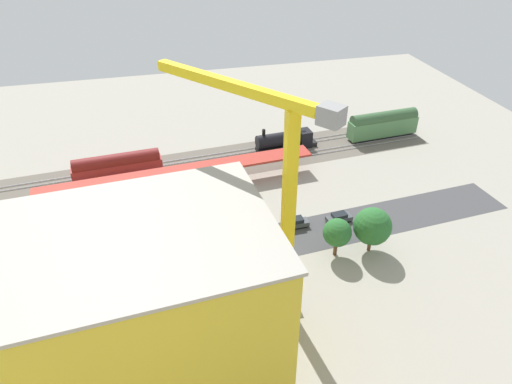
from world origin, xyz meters
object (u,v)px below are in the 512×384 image
at_px(traffic_light, 177,220).
at_px(street_tree_4, 372,226).
at_px(parked_car_6, 56,264).
at_px(street_tree_5, 206,248).
at_px(freight_coach_far, 118,168).
at_px(parked_car_0, 339,218).
at_px(tower_crane, 274,189).
at_px(box_truck_0, 78,282).
at_px(platform_canopy_near, 180,171).
at_px(box_truck_1, 60,292).
at_px(parked_car_7, 11,269).
at_px(parked_car_5, 115,252).
at_px(street_tree_0, 211,250).
at_px(parked_car_3, 207,237).
at_px(parked_car_4, 159,245).
at_px(construction_building, 92,321).
at_px(street_tree_2, 140,260).
at_px(parked_car_1, 295,223).
at_px(passenger_coach, 383,124).
at_px(street_tree_1, 337,233).
at_px(locomotive, 287,141).
at_px(parked_car_2, 253,232).
at_px(box_truck_2, 62,280).

bearing_deg(traffic_light, street_tree_4, 161.06).
distance_m(parked_car_6, street_tree_5, 23.45).
xyz_separation_m(freight_coach_far, parked_car_0, (-36.30, 22.32, -2.51)).
xyz_separation_m(tower_crane, street_tree_5, (7.94, -6.49, -12.73)).
bearing_deg(box_truck_0, platform_canopy_near, -126.31).
bearing_deg(tower_crane, box_truck_1, -13.15).
bearing_deg(parked_car_7, parked_car_5, 179.80).
bearing_deg(street_tree_0, box_truck_0, -3.90).
relative_size(parked_car_3, parked_car_4, 1.15).
xyz_separation_m(construction_building, traffic_light, (-10.77, -23.60, -5.68)).
xyz_separation_m(construction_building, box_truck_1, (6.26, -14.15, -8.03)).
bearing_deg(box_truck_1, parked_car_4, -150.04).
bearing_deg(freight_coach_far, parked_car_6, 67.46).
bearing_deg(street_tree_2, platform_canopy_near, -108.14).
bearing_deg(traffic_light, street_tree_2, 57.87).
bearing_deg(freight_coach_far, parked_car_4, 104.77).
height_order(street_tree_5, traffic_light, street_tree_5).
bearing_deg(parked_car_1, box_truck_0, 11.04).
relative_size(passenger_coach, parked_car_6, 3.50).
height_order(street_tree_0, street_tree_4, street_tree_4).
bearing_deg(parked_car_4, box_truck_0, 29.05).
bearing_deg(parked_car_5, parked_car_0, 179.92).
xyz_separation_m(street_tree_4, traffic_light, (28.83, -9.89, -0.56)).
xyz_separation_m(parked_car_6, street_tree_1, (-41.76, 7.47, 3.53)).
xyz_separation_m(parked_car_4, street_tree_0, (-7.21, 7.72, 3.83)).
bearing_deg(locomotive, box_truck_0, 39.55).
height_order(passenger_coach, construction_building, construction_building).
xyz_separation_m(construction_building, street_tree_4, (-39.60, -13.70, -5.12)).
bearing_deg(box_truck_1, platform_canopy_near, -127.88).
distance_m(parked_car_1, street_tree_5, 18.84).
height_order(locomotive, traffic_light, traffic_light).
height_order(locomotive, street_tree_5, street_tree_5).
bearing_deg(parked_car_6, parked_car_4, -177.92).
height_order(parked_car_4, street_tree_2, street_tree_2).
relative_size(parked_car_1, parked_car_5, 1.08).
bearing_deg(parked_car_1, freight_coach_far, -37.40).
bearing_deg(parked_car_2, street_tree_2, 22.94).
bearing_deg(street_tree_4, parked_car_1, -42.78).
height_order(passenger_coach, parked_car_0, passenger_coach).
relative_size(parked_car_5, box_truck_1, 0.41).
relative_size(box_truck_0, street_tree_2, 1.25).
relative_size(platform_canopy_near, parked_car_1, 11.39).
bearing_deg(parked_car_4, street_tree_2, 71.62).
bearing_deg(parked_car_5, street_tree_5, 149.05).
relative_size(locomotive, freight_coach_far, 0.82).
distance_m(platform_canopy_near, traffic_light, 15.40).
distance_m(parked_car_5, box_truck_2, 8.96).
bearing_deg(parked_car_0, freight_coach_far, -31.59).
height_order(box_truck_0, street_tree_0, street_tree_0).
relative_size(parked_car_4, parked_car_5, 0.98).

